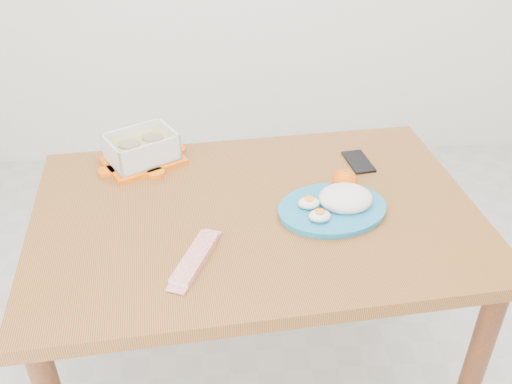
{
  "coord_description": "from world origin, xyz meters",
  "views": [
    {
      "loc": [
        -0.29,
        -1.12,
        1.67
      ],
      "look_at": [
        -0.2,
        0.15,
        0.81
      ],
      "focal_mm": 40.0,
      "sensor_mm": 36.0,
      "label": 1
    }
  ],
  "objects": [
    {
      "name": "dining_table",
      "position": [
        -0.2,
        0.15,
        0.65
      ],
      "size": [
        1.29,
        0.92,
        0.75
      ],
      "rotation": [
        0.0,
        0.0,
        0.1
      ],
      "color": "#935F29",
      "rests_on": "ground"
    },
    {
      "name": "smartphone",
      "position": [
        0.13,
        0.38,
        0.75
      ],
      "size": [
        0.09,
        0.14,
        0.01
      ],
      "primitive_type": "cube",
      "rotation": [
        0.0,
        0.0,
        0.16
      ],
      "color": "black",
      "rests_on": "dining_table"
    },
    {
      "name": "rice_plate",
      "position": [
        0.02,
        0.13,
        0.78
      ],
      "size": [
        0.35,
        0.35,
        0.08
      ],
      "rotation": [
        0.0,
        0.0,
        0.22
      ],
      "color": "teal",
      "rests_on": "dining_table"
    },
    {
      "name": "food_container",
      "position": [
        -0.54,
        0.43,
        0.8
      ],
      "size": [
        0.28,
        0.26,
        0.1
      ],
      "rotation": [
        0.0,
        0.0,
        0.52
      ],
      "color": "#F96307",
      "rests_on": "dining_table"
    },
    {
      "name": "orange_fruit",
      "position": [
        0.05,
        0.22,
        0.79
      ],
      "size": [
        0.07,
        0.07,
        0.07
      ],
      "primitive_type": "sphere",
      "color": "orange",
      "rests_on": "dining_table"
    },
    {
      "name": "candy_bar",
      "position": [
        -0.37,
        -0.06,
        0.76
      ],
      "size": [
        0.12,
        0.2,
        0.02
      ],
      "primitive_type": "cube",
      "rotation": [
        0.0,
        0.0,
        1.19
      ],
      "color": "#B60A09",
      "rests_on": "dining_table"
    }
  ]
}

